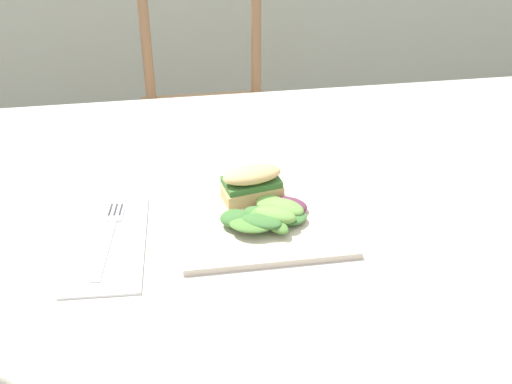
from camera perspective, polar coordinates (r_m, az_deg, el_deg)
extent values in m
cube|color=#BCB7AD|center=(0.97, 1.10, -3.84)|extent=(1.35, 0.99, 0.03)
cube|color=tan|center=(1.69, 19.10, -3.45)|extent=(0.07, 0.07, 0.71)
cylinder|color=tan|center=(1.91, -8.67, -2.51)|extent=(0.03, 0.03, 0.43)
cylinder|color=tan|center=(1.93, 1.45, -1.74)|extent=(0.03, 0.03, 0.43)
cylinder|color=tan|center=(2.20, -8.76, 2.52)|extent=(0.03, 0.03, 0.43)
cylinder|color=tan|center=(2.22, 0.05, 3.15)|extent=(0.03, 0.03, 0.43)
cube|color=tan|center=(1.95, -4.24, 6.16)|extent=(0.41, 0.41, 0.02)
cylinder|color=tan|center=(2.03, -9.82, 13.62)|extent=(0.03, 0.03, 0.42)
cylinder|color=tan|center=(2.04, 0.01, 14.24)|extent=(0.03, 0.03, 0.42)
cube|color=beige|center=(0.98, 0.36, -1.98)|extent=(0.25, 0.25, 0.01)
cube|color=#DBB270|center=(1.00, -0.14, -0.05)|extent=(0.10, 0.06, 0.02)
cube|color=#3D7033|center=(1.00, -0.26, 0.91)|extent=(0.09, 0.07, 0.01)
ellipsoid|color=#DBB270|center=(0.98, -0.15, 1.58)|extent=(0.10, 0.06, 0.02)
ellipsoid|color=#3D7033|center=(0.93, -0.20, -2.74)|extent=(0.05, 0.06, 0.02)
ellipsoid|color=#3D7033|center=(0.94, -1.84, -2.36)|extent=(0.05, 0.05, 0.02)
ellipsoid|color=#3D7033|center=(0.94, -1.47, -2.40)|extent=(0.05, 0.05, 0.02)
ellipsoid|color=#518438|center=(0.94, 0.76, -1.90)|extent=(0.04, 0.04, 0.01)
ellipsoid|color=#3D7033|center=(0.95, 3.26, -2.33)|extent=(0.06, 0.05, 0.01)
ellipsoid|color=#602D47|center=(0.98, 2.89, -1.16)|extent=(0.07, 0.06, 0.02)
ellipsoid|color=#3D7033|center=(0.92, 0.78, -2.58)|extent=(0.07, 0.06, 0.01)
ellipsoid|color=#518438|center=(0.93, 1.68, -2.87)|extent=(0.05, 0.06, 0.02)
ellipsoid|color=#6B9E47|center=(0.96, 2.71, -1.39)|extent=(0.07, 0.07, 0.02)
ellipsoid|color=#518438|center=(0.92, -0.42, -2.90)|extent=(0.07, 0.06, 0.01)
ellipsoid|color=#4C2338|center=(0.93, -1.30, -2.57)|extent=(0.06, 0.04, 0.01)
ellipsoid|color=#6B9E47|center=(0.93, 1.71, -2.07)|extent=(0.07, 0.06, 0.02)
ellipsoid|color=#6B9E47|center=(0.97, 1.25, -0.98)|extent=(0.05, 0.05, 0.01)
ellipsoid|color=#3D7033|center=(0.94, 0.26, -1.92)|extent=(0.06, 0.05, 0.01)
cube|color=white|center=(0.95, -13.08, -4.38)|extent=(0.12, 0.24, 0.00)
cube|color=silver|center=(0.93, -13.34, -5.04)|extent=(0.03, 0.14, 0.00)
cube|color=silver|center=(1.00, -12.44, -1.83)|extent=(0.03, 0.05, 0.00)
cube|color=#38383D|center=(1.01, -11.95, -1.51)|extent=(0.01, 0.03, 0.00)
cube|color=#38383D|center=(1.01, -12.40, -1.52)|extent=(0.01, 0.03, 0.00)
cube|color=#38383D|center=(1.01, -12.84, -1.52)|extent=(0.01, 0.03, 0.00)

